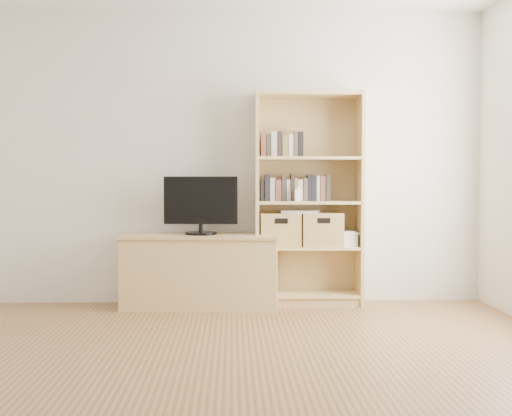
{
  "coord_description": "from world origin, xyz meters",
  "views": [
    {
      "loc": [
        0.01,
        -3.24,
        1.08
      ],
      "look_at": [
        0.2,
        1.9,
        0.87
      ],
      "focal_mm": 45.0,
      "sensor_mm": 36.0,
      "label": 1
    }
  ],
  "objects_px": {
    "tv_stand": "(201,272)",
    "baby_monitor": "(298,196)",
    "basket_right": "(321,229)",
    "laptop": "(301,212)",
    "bookshelf": "(308,199)",
    "basket_left": "(280,229)",
    "television": "(201,205)"
  },
  "relations": [
    {
      "from": "tv_stand",
      "to": "baby_monitor",
      "type": "distance_m",
      "value": 1.06
    },
    {
      "from": "basket_right",
      "to": "laptop",
      "type": "height_order",
      "value": "laptop"
    },
    {
      "from": "bookshelf",
      "to": "basket_right",
      "type": "xyz_separation_m",
      "value": [
        0.11,
        -0.01,
        -0.27
      ]
    },
    {
      "from": "basket_left",
      "to": "laptop",
      "type": "xyz_separation_m",
      "value": [
        0.18,
        -0.01,
        0.16
      ]
    },
    {
      "from": "tv_stand",
      "to": "baby_monitor",
      "type": "xyz_separation_m",
      "value": [
        0.83,
        -0.02,
        0.66
      ]
    },
    {
      "from": "basket_left",
      "to": "laptop",
      "type": "bearing_deg",
      "value": -3.27
    },
    {
      "from": "basket_left",
      "to": "laptop",
      "type": "relative_size",
      "value": 1.1
    },
    {
      "from": "basket_right",
      "to": "basket_left",
      "type": "bearing_deg",
      "value": 178.83
    },
    {
      "from": "tv_stand",
      "to": "basket_right",
      "type": "height_order",
      "value": "basket_right"
    },
    {
      "from": "tv_stand",
      "to": "bookshelf",
      "type": "xyz_separation_m",
      "value": [
        0.94,
        0.08,
        0.63
      ]
    },
    {
      "from": "television",
      "to": "basket_right",
      "type": "height_order",
      "value": "television"
    },
    {
      "from": "laptop",
      "to": "bookshelf",
      "type": "bearing_deg",
      "value": 20.51
    },
    {
      "from": "baby_monitor",
      "to": "basket_left",
      "type": "relative_size",
      "value": 0.28
    },
    {
      "from": "baby_monitor",
      "to": "laptop",
      "type": "height_order",
      "value": "baby_monitor"
    },
    {
      "from": "tv_stand",
      "to": "bookshelf",
      "type": "relative_size",
      "value": 0.7
    },
    {
      "from": "bookshelf",
      "to": "tv_stand",
      "type": "bearing_deg",
      "value": -174.1
    },
    {
      "from": "laptop",
      "to": "baby_monitor",
      "type": "bearing_deg",
      "value": -99.45
    },
    {
      "from": "bookshelf",
      "to": "laptop",
      "type": "height_order",
      "value": "bookshelf"
    },
    {
      "from": "television",
      "to": "basket_left",
      "type": "distance_m",
      "value": 0.72
    },
    {
      "from": "bookshelf",
      "to": "basket_right",
      "type": "distance_m",
      "value": 0.29
    },
    {
      "from": "tv_stand",
      "to": "laptop",
      "type": "xyz_separation_m",
      "value": [
        0.87,
        0.07,
        0.52
      ]
    },
    {
      "from": "tv_stand",
      "to": "basket_left",
      "type": "height_order",
      "value": "basket_left"
    },
    {
      "from": "television",
      "to": "basket_right",
      "type": "xyz_separation_m",
      "value": [
        1.05,
        0.07,
        -0.21
      ]
    },
    {
      "from": "tv_stand",
      "to": "baby_monitor",
      "type": "relative_size",
      "value": 13.42
    },
    {
      "from": "baby_monitor",
      "to": "laptop",
      "type": "relative_size",
      "value": 0.31
    },
    {
      "from": "basket_right",
      "to": "baby_monitor",
      "type": "bearing_deg",
      "value": -156.83
    },
    {
      "from": "bookshelf",
      "to": "basket_left",
      "type": "bearing_deg",
      "value": -178.81
    },
    {
      "from": "tv_stand",
      "to": "basket_right",
      "type": "bearing_deg",
      "value": 9.21
    },
    {
      "from": "basket_right",
      "to": "laptop",
      "type": "relative_size",
      "value": 1.11
    },
    {
      "from": "bookshelf",
      "to": "baby_monitor",
      "type": "bearing_deg",
      "value": -135.0
    },
    {
      "from": "baby_monitor",
      "to": "tv_stand",
      "type": "bearing_deg",
      "value": 168.84
    },
    {
      "from": "baby_monitor",
      "to": "basket_left",
      "type": "bearing_deg",
      "value": 135.16
    }
  ]
}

